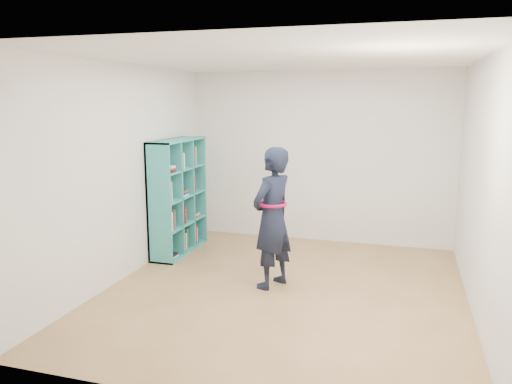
% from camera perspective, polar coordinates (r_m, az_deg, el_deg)
% --- Properties ---
extents(floor, '(4.50, 4.50, 0.00)m').
position_cam_1_polar(floor, '(5.85, 3.21, -11.28)').
color(floor, '#976C44').
rests_on(floor, ground).
extents(ceiling, '(4.50, 4.50, 0.00)m').
position_cam_1_polar(ceiling, '(5.45, 3.49, 15.03)').
color(ceiling, white).
rests_on(ceiling, wall_back).
extents(wall_left, '(0.02, 4.50, 2.60)m').
position_cam_1_polar(wall_left, '(6.27, -14.75, 2.19)').
color(wall_left, silver).
rests_on(wall_left, floor).
extents(wall_right, '(0.02, 4.50, 2.60)m').
position_cam_1_polar(wall_right, '(5.41, 24.43, 0.31)').
color(wall_right, silver).
rests_on(wall_right, floor).
extents(wall_back, '(4.00, 0.02, 2.60)m').
position_cam_1_polar(wall_back, '(7.69, 7.26, 3.94)').
color(wall_back, silver).
rests_on(wall_back, floor).
extents(wall_front, '(4.00, 0.02, 2.60)m').
position_cam_1_polar(wall_front, '(3.40, -5.55, -4.37)').
color(wall_front, silver).
rests_on(wall_front, floor).
extents(bookshelf, '(0.36, 1.22, 1.62)m').
position_cam_1_polar(bookshelf, '(7.20, -9.06, -0.70)').
color(bookshelf, teal).
rests_on(bookshelf, floor).
extents(person, '(0.60, 0.71, 1.65)m').
position_cam_1_polar(person, '(5.76, 1.87, -2.98)').
color(person, black).
rests_on(person, floor).
extents(smartphone, '(0.04, 0.09, 0.12)m').
position_cam_1_polar(smartphone, '(5.89, 1.38, -1.61)').
color(smartphone, silver).
rests_on(smartphone, person).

